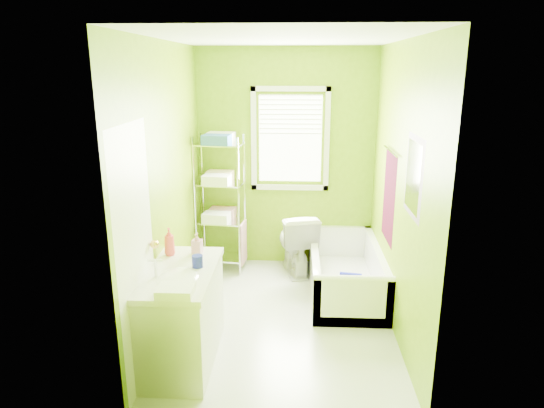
# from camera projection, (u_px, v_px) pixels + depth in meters

# --- Properties ---
(ground) EXTENTS (2.90, 2.90, 0.00)m
(ground) POSITION_uv_depth(u_px,v_px,m) (281.00, 318.00, 4.75)
(ground) COLOR silver
(ground) RESTS_ON ground
(room_envelope) EXTENTS (2.14, 2.94, 2.62)m
(room_envelope) POSITION_uv_depth(u_px,v_px,m) (282.00, 162.00, 4.32)
(room_envelope) COLOR #6C9407
(room_envelope) RESTS_ON ground
(window) EXTENTS (0.92, 0.05, 1.22)m
(window) POSITION_uv_depth(u_px,v_px,m) (290.00, 134.00, 5.67)
(window) COLOR white
(window) RESTS_ON ground
(door) EXTENTS (0.09, 0.80, 2.00)m
(door) POSITION_uv_depth(u_px,v_px,m) (137.00, 260.00, 3.57)
(door) COLOR white
(door) RESTS_ON ground
(right_wall_decor) EXTENTS (0.04, 1.48, 1.17)m
(right_wall_decor) POSITION_uv_depth(u_px,v_px,m) (398.00, 189.00, 4.32)
(right_wall_decor) COLOR #46081D
(right_wall_decor) RESTS_ON ground
(bathtub) EXTENTS (0.75, 1.61, 0.52)m
(bathtub) POSITION_uv_depth(u_px,v_px,m) (345.00, 277.00, 5.26)
(bathtub) COLOR white
(bathtub) RESTS_ON ground
(toilet) EXTENTS (0.57, 0.81, 0.75)m
(toilet) POSITION_uv_depth(u_px,v_px,m) (296.00, 242.00, 5.73)
(toilet) COLOR white
(toilet) RESTS_ON ground
(vanity) EXTENTS (0.55, 1.07, 1.05)m
(vanity) POSITION_uv_depth(u_px,v_px,m) (182.00, 313.00, 3.96)
(vanity) COLOR silver
(vanity) RESTS_ON ground
(wire_shelf_unit) EXTENTS (0.58, 0.47, 1.64)m
(wire_shelf_unit) POSITION_uv_depth(u_px,v_px,m) (221.00, 188.00, 5.65)
(wire_shelf_unit) COLOR silver
(wire_shelf_unit) RESTS_ON ground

